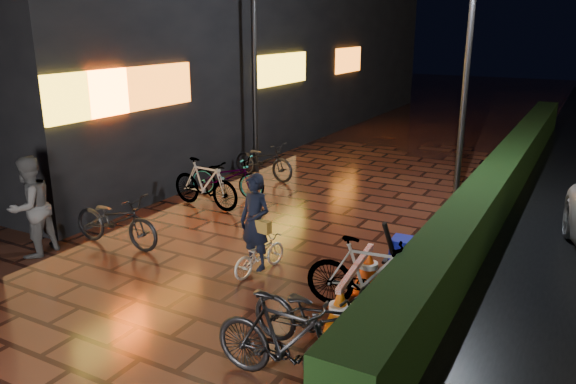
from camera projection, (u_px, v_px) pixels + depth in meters
The scene contains 11 objects.
ground at pixel (190, 293), 8.45m from camera, with size 80.00×80.00×0.00m, color #381911.
hedge at pixel (507, 171), 13.49m from camera, with size 0.70×20.00×1.00m, color black.
bystander_person at pixel (30, 207), 9.62m from camera, with size 0.86×0.67×1.77m, color #515153.
storefront_block at pixel (176, 7), 21.19m from camera, with size 12.09×22.00×9.00m.
lamp_post_hedge at pixel (466, 77), 12.41m from camera, with size 0.48×0.19×5.05m.
lamp_post_sf at pixel (254, 61), 14.63m from camera, with size 0.52×0.16×5.38m.
cyclist at pixel (257, 237), 8.97m from camera, with size 0.64×1.22×1.67m.
traffic_barrier at pixel (355, 289), 7.75m from camera, with size 0.63×1.88×0.76m.
cart_assembly at pixel (405, 252), 8.52m from camera, with size 0.62×0.64×1.12m.
parked_bikes_storefront at pixel (210, 182), 12.52m from camera, with size 2.04×6.08×1.09m.
parked_bikes_hedge at pixel (327, 310), 6.88m from camera, with size 2.04×2.65×1.09m.
Camera 1 is at (4.99, -5.99, 3.89)m, focal length 35.00 mm.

